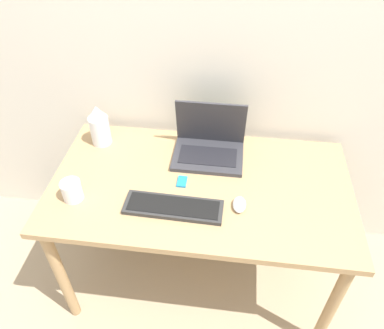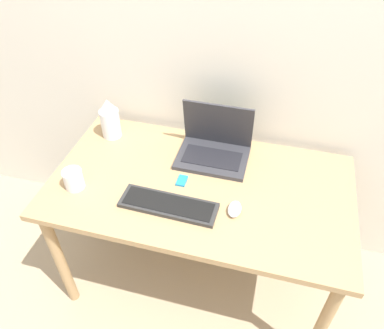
# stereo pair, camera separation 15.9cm
# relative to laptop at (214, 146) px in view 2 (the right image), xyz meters

# --- Properties ---
(wall_back) EXTENTS (6.00, 0.05, 2.50)m
(wall_back) POSITION_rel_laptop_xyz_m (-0.02, 0.22, 0.49)
(wall_back) COLOR silver
(wall_back) RESTS_ON ground_plane
(desk) EXTENTS (1.32, 0.73, 0.71)m
(desk) POSITION_rel_laptop_xyz_m (-0.02, -0.21, -0.14)
(desk) COLOR tan
(desk) RESTS_ON ground_plane
(laptop) EXTENTS (0.33, 0.24, 0.26)m
(laptop) POSITION_rel_laptop_xyz_m (0.00, 0.00, 0.00)
(laptop) COLOR #333338
(laptop) RESTS_ON desk
(keyboard) EXTENTS (0.41, 0.13, 0.02)m
(keyboard) POSITION_rel_laptop_xyz_m (-0.11, -0.37, -0.05)
(keyboard) COLOR #2D2D2D
(keyboard) RESTS_ON desk
(mouse) EXTENTS (0.05, 0.09, 0.03)m
(mouse) POSITION_rel_laptop_xyz_m (0.16, -0.33, -0.04)
(mouse) COLOR silver
(mouse) RESTS_ON desk
(vase) EXTENTS (0.09, 0.09, 0.21)m
(vase) POSITION_rel_laptop_xyz_m (-0.53, 0.02, 0.05)
(vase) COLOR white
(vase) RESTS_ON desk
(mp3_player) EXTENTS (0.04, 0.07, 0.01)m
(mp3_player) POSITION_rel_laptop_xyz_m (-0.10, -0.21, -0.05)
(mp3_player) COLOR #1E7FB7
(mp3_player) RESTS_ON desk
(mug) EXTENTS (0.08, 0.08, 0.09)m
(mug) POSITION_rel_laptop_xyz_m (-0.54, -0.37, -0.01)
(mug) COLOR white
(mug) RESTS_ON desk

